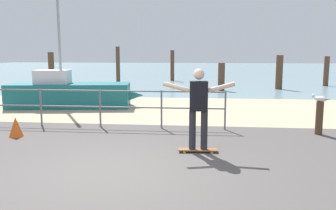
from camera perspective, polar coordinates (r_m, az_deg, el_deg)
name	(u,v)px	position (r m, az deg, el deg)	size (l,w,h in m)	color
ground_plane	(99,197)	(5.34, -11.10, -14.37)	(24.00, 10.00, 0.04)	#514C49
beach_strip	(164,109)	(12.94, -0.70, -0.61)	(24.00, 6.00, 0.04)	tan
sea_surface	(192,70)	(40.77, 3.92, 5.65)	(72.00, 50.00, 0.04)	#75939E
railing_fence	(70,102)	(10.09, -15.50, 0.47)	(8.50, 0.05, 1.05)	slate
sailboat	(74,94)	(13.64, -14.89, 1.78)	(5.05, 1.99, 4.86)	#19666B
skateboard	(198,150)	(7.36, 4.86, -7.21)	(0.81, 0.25, 0.08)	brown
skateboarder	(199,104)	(7.16, 4.95, 0.13)	(1.45, 0.22, 1.65)	#26262B
bollard_short	(319,118)	(9.58, 23.18, -2.01)	(0.18, 0.18, 0.84)	#513826
seagull	(320,99)	(9.52, 23.27, 0.96)	(0.37, 0.39, 0.18)	white
groyne_post_0	(51,70)	(21.29, -18.27, 5.34)	(0.33, 0.33, 2.04)	#513826
groyne_post_1	(118,66)	(22.82, -8.06, 6.31)	(0.25, 0.25, 2.39)	#513826
groyne_post_2	(172,66)	(25.26, 0.70, 6.36)	(0.27, 0.27, 2.18)	#513826
groyne_post_3	(221,77)	(19.09, 8.59, 4.51)	(0.36, 0.36, 1.49)	#513826
groyne_post_4	(279,72)	(20.46, 17.48, 5.04)	(0.37, 0.37, 1.88)	#513826
groyne_post_5	(326,71)	(23.37, 24.15, 4.97)	(0.31, 0.31, 1.80)	#513826
traffic_cone	(16,127)	(9.36, -23.31, -3.32)	(0.36, 0.36, 0.50)	#E55919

